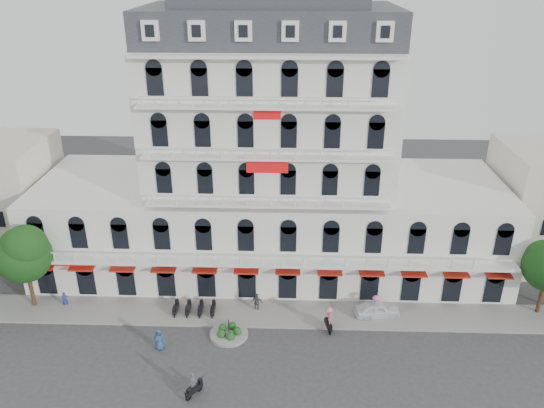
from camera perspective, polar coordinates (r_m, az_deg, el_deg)
The scene contains 13 objects.
ground at distance 40.99m, azimuth -1.17°, elevation -19.29°, with size 120.00×120.00×0.00m, color #38383A.
sidewalk at distance 47.81m, azimuth -0.60°, elevation -11.69°, with size 53.00×4.00×0.16m, color gray.
main_building at distance 50.91m, azimuth -0.21°, elevation 3.44°, with size 45.00×15.00×25.80m.
traffic_island at distance 45.54m, azimuth -4.65°, elevation -13.65°, with size 3.20×3.20×1.60m.
parked_scooter_row at distance 48.35m, azimuth -8.31°, elevation -11.64°, with size 4.40×1.80×1.10m, color black, non-canonical shape.
tree_west_inner at distance 50.48m, azimuth -25.19°, elevation -4.67°, with size 4.76×4.76×8.25m.
parked_car at distance 48.17m, azimuth 11.25°, elevation -11.05°, with size 1.61×4.00×1.36m, color white.
rider_west at distance 40.31m, azimuth -8.43°, elevation -18.77°, with size 1.16×1.45×2.06m.
rider_center at distance 45.59m, azimuth 6.11°, elevation -12.11°, with size 0.89×1.69×2.32m.
pedestrian_left at distance 44.56m, azimuth -12.07°, elevation -14.04°, with size 0.94×0.61×1.93m, color navy.
pedestrian_mid at distance 47.77m, azimuth -1.63°, elevation -10.52°, with size 1.05×0.44×1.79m, color #4D4C53.
pedestrian_right at distance 48.33m, azimuth 11.07°, elevation -10.57°, with size 1.17×0.67×1.81m, color pink.
pedestrian_far at distance 51.77m, azimuth -21.37°, elevation -9.58°, with size 0.55×0.36×1.50m, color navy.
Camera 1 is at (1.77, -29.38, 28.53)m, focal length 35.00 mm.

